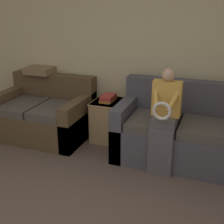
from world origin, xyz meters
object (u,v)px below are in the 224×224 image
at_px(book_stack, 108,98).
at_px(couch_side, 44,115).
at_px(child_left_seated, 164,118).
at_px(throw_pillow, 41,70).
at_px(couch_main, 205,137).
at_px(side_shelf, 108,120).

bearing_deg(book_stack, couch_side, -169.41).
xyz_separation_m(child_left_seated, throw_pillow, (-2.09, 0.74, 0.26)).
bearing_deg(throw_pillow, book_stack, -7.60).
relative_size(couch_side, book_stack, 4.57).
relative_size(couch_side, child_left_seated, 1.10).
bearing_deg(couch_side, book_stack, 10.59).
xyz_separation_m(couch_main, couch_side, (-2.34, 0.04, -0.04)).
height_order(side_shelf, throw_pillow, throw_pillow).
relative_size(couch_main, throw_pillow, 5.42).
distance_m(couch_side, throw_pillow, 0.73).
distance_m(couch_main, throw_pillow, 2.64).
bearing_deg(child_left_seated, book_stack, 147.47).
relative_size(couch_main, book_stack, 7.45).
relative_size(couch_main, side_shelf, 3.76).
distance_m(book_stack, throw_pillow, 1.22).
distance_m(couch_side, book_stack, 1.03).
relative_size(side_shelf, throw_pillow, 1.44).
bearing_deg(side_shelf, throw_pillow, 172.50).
distance_m(child_left_seated, book_stack, 1.09).
xyz_separation_m(child_left_seated, book_stack, (-0.92, 0.59, -0.03)).
height_order(couch_main, book_stack, couch_main).
bearing_deg(couch_side, child_left_seated, -12.17).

